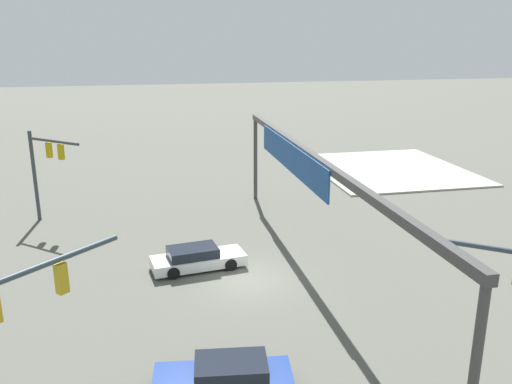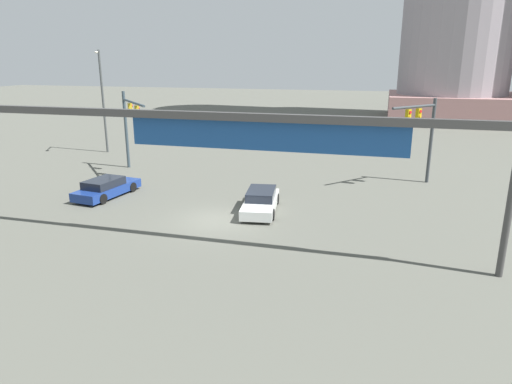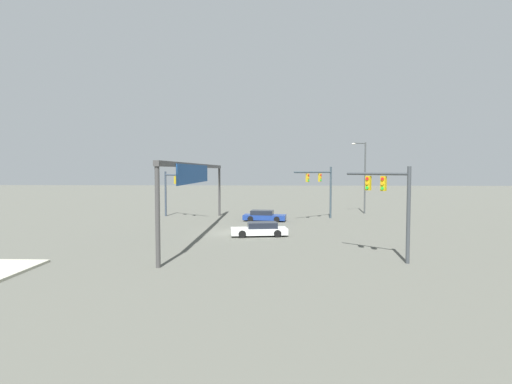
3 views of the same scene
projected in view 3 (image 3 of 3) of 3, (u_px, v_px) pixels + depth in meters
The scene contains 8 objects.
ground_plane at pixel (236, 232), 37.00m from camera, with size 224.72×224.72×0.00m, color #54554C.
traffic_signal_near_corner at pixel (322, 184), 46.64m from camera, with size 4.43×4.72×6.12m.
traffic_signal_opposite_side at pixel (174, 185), 48.80m from camera, with size 4.02×5.11×5.55m.
traffic_signal_cross_street at pixel (392, 197), 25.20m from camera, with size 2.99×3.40×5.96m.
streetlamp_curved_arm at pixel (364, 173), 52.61m from camera, with size 1.26×2.14×9.35m.
overhead_sign_gantry at pixel (198, 173), 35.95m from camera, with size 27.40×0.43×6.30m.
sedan_car_approaching at pixel (264, 216), 45.21m from camera, with size 2.38×4.92×1.21m.
sedan_car_waiting_far at pixel (260, 229), 34.93m from camera, with size 2.43×5.05×1.21m.
Camera 3 is at (36.62, 3.40, 5.74)m, focal length 28.25 mm.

